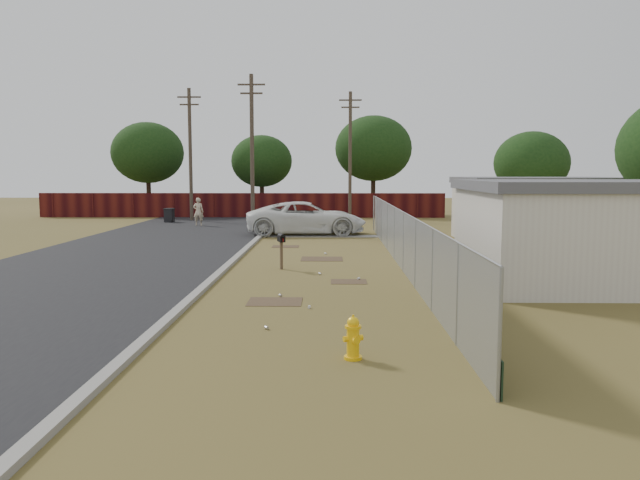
{
  "coord_description": "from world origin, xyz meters",
  "views": [
    {
      "loc": [
        0.65,
        -20.86,
        3.36
      ],
      "look_at": [
        0.28,
        -0.27,
        1.1
      ],
      "focal_mm": 35.0,
      "sensor_mm": 36.0,
      "label": 1
    }
  ],
  "objects_px": {
    "fire_hydrant": "(353,338)",
    "pickup_truck": "(306,218)",
    "trash_bin": "(169,215)",
    "mailbox": "(281,241)",
    "pedestrian": "(198,212)"
  },
  "relations": [
    {
      "from": "pickup_truck",
      "to": "fire_hydrant",
      "type": "bearing_deg",
      "value": -179.78
    },
    {
      "from": "mailbox",
      "to": "pickup_truck",
      "type": "distance_m",
      "value": 11.99
    },
    {
      "from": "pedestrian",
      "to": "fire_hydrant",
      "type": "bearing_deg",
      "value": 107.33
    },
    {
      "from": "mailbox",
      "to": "pickup_truck",
      "type": "xyz_separation_m",
      "value": [
        0.38,
        11.99,
        -0.09
      ]
    },
    {
      "from": "pedestrian",
      "to": "pickup_truck",
      "type": "bearing_deg",
      "value": 142.35
    },
    {
      "from": "pickup_truck",
      "to": "trash_bin",
      "type": "height_order",
      "value": "pickup_truck"
    },
    {
      "from": "pickup_truck",
      "to": "trash_bin",
      "type": "xyz_separation_m",
      "value": [
        -9.47,
        8.02,
        -0.4
      ]
    },
    {
      "from": "fire_hydrant",
      "to": "pickup_truck",
      "type": "bearing_deg",
      "value": 94.44
    },
    {
      "from": "fire_hydrant",
      "to": "trash_bin",
      "type": "xyz_separation_m",
      "value": [
        -11.21,
        30.39,
        0.1
      ]
    },
    {
      "from": "mailbox",
      "to": "fire_hydrant",
      "type": "bearing_deg",
      "value": -78.47
    },
    {
      "from": "pedestrian",
      "to": "trash_bin",
      "type": "bearing_deg",
      "value": -46.63
    },
    {
      "from": "fire_hydrant",
      "to": "pedestrian",
      "type": "xyz_separation_m",
      "value": [
        -8.68,
        27.72,
        0.5
      ]
    },
    {
      "from": "fire_hydrant",
      "to": "mailbox",
      "type": "xyz_separation_m",
      "value": [
        -2.12,
        10.38,
        0.59
      ]
    },
    {
      "from": "mailbox",
      "to": "pedestrian",
      "type": "relative_size",
      "value": 0.7
    },
    {
      "from": "pickup_truck",
      "to": "trash_bin",
      "type": "relative_size",
      "value": 6.78
    }
  ]
}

